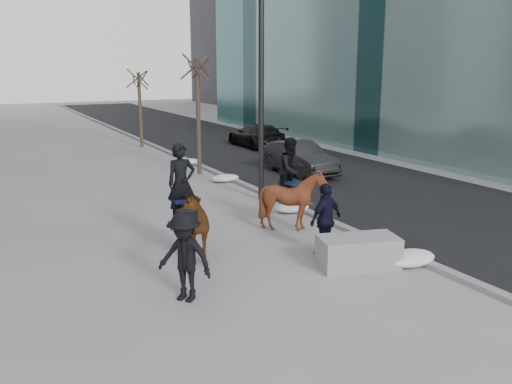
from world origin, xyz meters
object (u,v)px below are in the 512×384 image
planter (358,252)px  car_near (299,158)px  mounted_right (293,193)px  mounted_left (184,217)px

planter → car_near: 10.74m
car_near → mounted_right: (-4.32, -6.60, 0.35)m
mounted_left → mounted_right: 3.53m
planter → car_near: car_near is taller
mounted_right → car_near: bearing=56.8°
car_near → mounted_left: mounted_left is taller
planter → mounted_left: 4.05m
car_near → planter: bearing=-115.9°
car_near → mounted_left: bearing=-137.4°
planter → mounted_right: 3.22m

